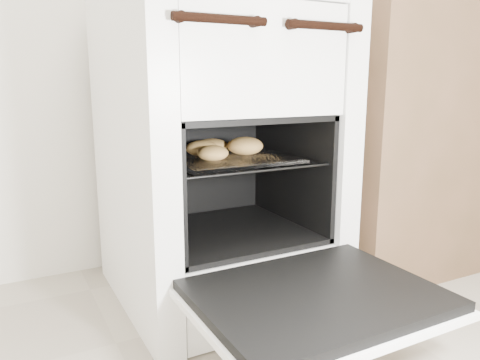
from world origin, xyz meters
name	(u,v)px	position (x,y,z in m)	size (l,w,h in m)	color
stove	(218,155)	(0.02, 1.18, 0.43)	(0.58, 0.64, 0.89)	white
oven_door	(316,299)	(0.02, 0.69, 0.19)	(0.52, 0.40, 0.04)	black
oven_rack	(227,159)	(0.02, 1.12, 0.43)	(0.42, 0.40, 0.01)	black
foil_sheet	(230,158)	(0.02, 1.10, 0.44)	(0.33, 0.29, 0.01)	silver
baked_rolls	(221,148)	(0.01, 1.13, 0.46)	(0.24, 0.25, 0.05)	tan
counter	(417,128)	(0.87, 1.21, 0.47)	(0.94, 0.63, 0.94)	brown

